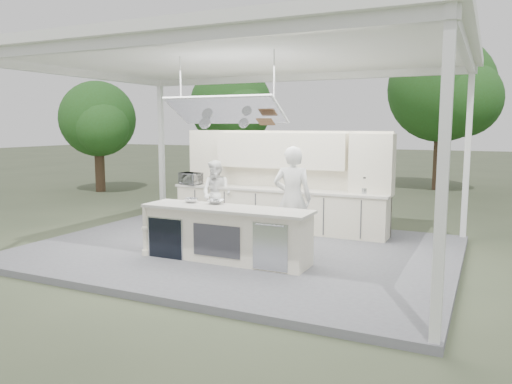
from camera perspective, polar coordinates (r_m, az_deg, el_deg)
The scene contains 12 objects.
ground at distance 9.84m, azimuth -1.88°, elevation -7.04°, with size 90.00×90.00×0.00m, color #474F36.
stage_deck at distance 9.83m, azimuth -1.88°, elevation -6.70°, with size 8.00×6.00×0.12m, color slate.
tent at distance 9.59m, azimuth -2.00°, elevation 14.93°, with size 8.20×6.20×3.86m.
demo_island at distance 8.84m, azimuth -3.56°, elevation -4.77°, with size 3.10×0.79×0.95m.
back_counter at distance 11.40m, azimuth 2.46°, elevation -1.93°, with size 5.08×0.72×0.95m.
back_wall_unit at distance 11.32m, azimuth 4.99°, elevation 2.96°, with size 5.05×0.48×2.25m.
tree_cluster at distance 18.81m, azimuth 11.52°, elevation 9.91°, with size 19.55×9.40×5.85m.
head_chef at distance 9.41m, azimuth 4.18°, elevation -0.79°, with size 0.73×0.48×1.99m, color white.
sous_chef at distance 11.66m, azimuth -4.53°, elevation -0.22°, with size 0.76×0.59×1.57m, color white.
toaster_oven at distance 12.16m, azimuth -7.49°, elevation 1.53°, with size 0.52×0.35×0.29m, color silver.
bowl_large at distance 9.13m, azimuth -4.62°, elevation -1.12°, with size 0.30×0.30×0.07m, color silver.
bowl_small at distance 9.33m, azimuth -7.42°, elevation -0.95°, with size 0.25×0.25×0.08m, color silver.
Camera 1 is at (4.34, -8.47, 2.49)m, focal length 35.00 mm.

